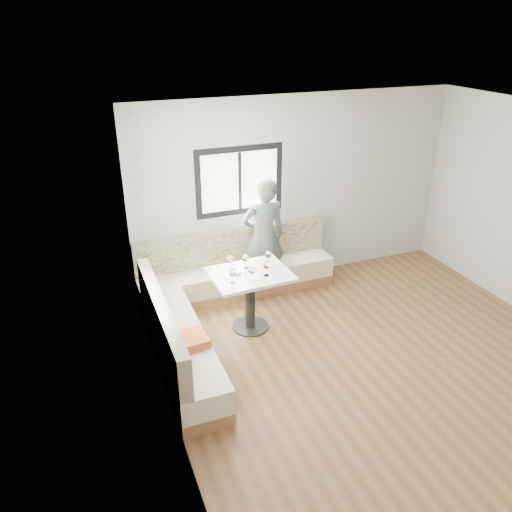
{
  "coord_description": "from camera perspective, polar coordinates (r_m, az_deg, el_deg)",
  "views": [
    {
      "loc": [
        -3.14,
        -3.92,
        3.75
      ],
      "look_at": [
        -1.07,
        1.42,
        0.99
      ],
      "focal_mm": 35.0,
      "sensor_mm": 36.0,
      "label": 1
    }
  ],
  "objects": [
    {
      "name": "olive_ramekin",
      "position": [
        6.28,
        -2.1,
        -1.9
      ],
      "size": [
        0.09,
        0.09,
        0.04
      ],
      "color": "white",
      "rests_on": "table"
    },
    {
      "name": "wine_glass_b",
      "position": [
        6.06,
        -0.46,
        -1.65
      ],
      "size": [
        0.09,
        0.09,
        0.2
      ],
      "color": "white",
      "rests_on": "table"
    },
    {
      "name": "person",
      "position": [
        7.19,
        0.87,
        2.23
      ],
      "size": [
        0.67,
        0.46,
        1.76
      ],
      "primitive_type": "imported",
      "rotation": [
        0.0,
        0.0,
        3.07
      ],
      "color": "#48504D",
      "rests_on": "ground"
    },
    {
      "name": "table",
      "position": [
        6.4,
        -0.67,
        -3.56
      ],
      "size": [
        1.03,
        0.82,
        0.82
      ],
      "rotation": [
        0.0,
        0.0,
        0.05
      ],
      "color": "black",
      "rests_on": "ground"
    },
    {
      "name": "wine_glass_a",
      "position": [
        6.01,
        -2.7,
        -1.92
      ],
      "size": [
        0.09,
        0.09,
        0.2
      ],
      "color": "white",
      "rests_on": "table"
    },
    {
      "name": "wine_glass_c",
      "position": [
        6.18,
        1.21,
        -1.1
      ],
      "size": [
        0.09,
        0.09,
        0.2
      ],
      "color": "white",
      "rests_on": "table"
    },
    {
      "name": "wine_glass_d",
      "position": [
        6.36,
        -1.22,
        -0.26
      ],
      "size": [
        0.09,
        0.09,
        0.2
      ],
      "color": "white",
      "rests_on": "table"
    },
    {
      "name": "wine_glass_e",
      "position": [
        6.45,
        1.41,
        0.12
      ],
      "size": [
        0.09,
        0.09,
        0.2
      ],
      "color": "white",
      "rests_on": "table"
    },
    {
      "name": "room",
      "position": [
        5.55,
        14.69,
        -0.04
      ],
      "size": [
        5.01,
        5.01,
        2.81
      ],
      "color": "brown",
      "rests_on": "ground"
    },
    {
      "name": "wine_glass_f",
      "position": [
        6.33,
        -2.96,
        -0.43
      ],
      "size": [
        0.09,
        0.09,
        0.2
      ],
      "color": "white",
      "rests_on": "table"
    },
    {
      "name": "banquette",
      "position": [
        6.7,
        -4.82,
        -5.03
      ],
      "size": [
        2.9,
        2.8,
        0.95
      ],
      "color": "#9A6A3E",
      "rests_on": "ground"
    }
  ]
}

